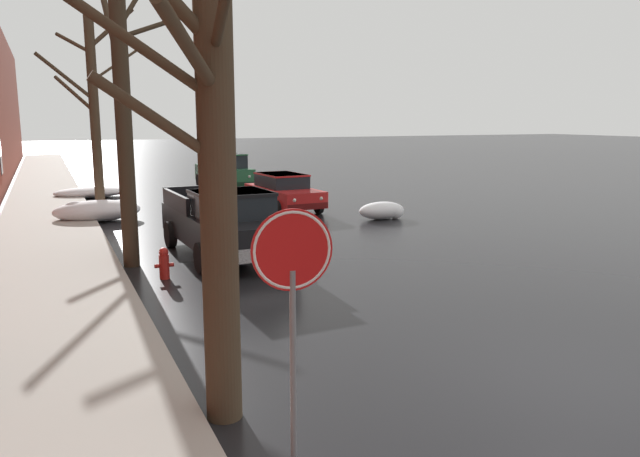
# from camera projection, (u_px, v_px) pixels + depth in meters

# --- Properties ---
(ground_plane) EXTENTS (200.00, 200.00, 0.00)m
(ground_plane) POSITION_uv_depth(u_px,v_px,m) (585.00, 389.00, 8.00)
(ground_plane) COLOR black
(left_sidewalk_slab) EXTENTS (3.04, 80.00, 0.13)m
(left_sidewalk_slab) POSITION_uv_depth(u_px,v_px,m) (47.00, 217.00, 21.53)
(left_sidewalk_slab) COLOR #A8A399
(left_sidewalk_slab) RESTS_ON ground
(snow_bank_near_corner_left) EXTENTS (3.14, 1.49, 0.47)m
(snow_bank_near_corner_left) POSITION_uv_depth(u_px,v_px,m) (91.00, 192.00, 27.31)
(snow_bank_near_corner_left) COLOR white
(snow_bank_near_corner_left) RESTS_ON ground
(snow_bank_along_left_kerb) EXTENTS (1.75, 0.90, 0.62)m
(snow_bank_along_left_kerb) POSITION_uv_depth(u_px,v_px,m) (384.00, 211.00, 21.46)
(snow_bank_along_left_kerb) COLOR white
(snow_bank_along_left_kerb) RESTS_ON ground
(snow_bank_mid_block_left) EXTENTS (2.91, 1.47, 0.74)m
(snow_bank_mid_block_left) POSITION_uv_depth(u_px,v_px,m) (93.00, 211.00, 20.95)
(snow_bank_mid_block_left) COLOR white
(snow_bank_mid_block_left) RESTS_ON ground
(bare_tree_at_the_corner) EXTENTS (2.13, 1.53, 5.77)m
(bare_tree_at_the_corner) POSITION_uv_depth(u_px,v_px,m) (211.00, 166.00, 6.67)
(bare_tree_at_the_corner) COLOR #423323
(bare_tree_at_the_corner) RESTS_ON ground
(bare_tree_second_along_sidewalk) EXTENTS (3.73, 3.28, 7.75)m
(bare_tree_second_along_sidewalk) POSITION_uv_depth(u_px,v_px,m) (122.00, 98.00, 13.98)
(bare_tree_second_along_sidewalk) COLOR #382B1E
(bare_tree_second_along_sidewalk) RESTS_ON ground
(bare_tree_mid_block) EXTENTS (3.66, 2.25, 7.38)m
(bare_tree_mid_block) POSITION_uv_depth(u_px,v_px,m) (93.00, 108.00, 21.49)
(bare_tree_mid_block) COLOR #423323
(bare_tree_mid_block) RESTS_ON ground
(pickup_truck_black_approaching_near_lane) EXTENTS (2.39, 5.46, 1.76)m
(pickup_truck_black_approaching_near_lane) POSITION_uv_depth(u_px,v_px,m) (224.00, 222.00, 15.59)
(pickup_truck_black_approaching_near_lane) COLOR black
(pickup_truck_black_approaching_near_lane) RESTS_ON ground
(sedan_red_parked_kerbside_close) EXTENTS (2.05, 4.29, 1.42)m
(sedan_red_parked_kerbside_close) POSITION_uv_depth(u_px,v_px,m) (283.00, 191.00, 23.40)
(sedan_red_parked_kerbside_close) COLOR red
(sedan_red_parked_kerbside_close) RESTS_ON ground
(suv_green_parked_kerbside_mid) EXTENTS (2.02, 4.80, 1.82)m
(suv_green_parked_kerbside_mid) POSITION_uv_depth(u_px,v_px,m) (223.00, 169.00, 30.41)
(suv_green_parked_kerbside_mid) COLOR #1E5633
(suv_green_parked_kerbside_mid) RESTS_ON ground
(fire_hydrant) EXTENTS (0.42, 0.22, 0.71)m
(fire_hydrant) POSITION_uv_depth(u_px,v_px,m) (164.00, 263.00, 13.45)
(fire_hydrant) COLOR #B21E19
(fire_hydrant) RESTS_ON ground
(stop_sign_at_corner) EXTENTS (0.76, 0.13, 2.73)m
(stop_sign_at_corner) POSITION_uv_depth(u_px,v_px,m) (292.00, 276.00, 5.51)
(stop_sign_at_corner) COLOR slate
(stop_sign_at_corner) RESTS_ON ground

